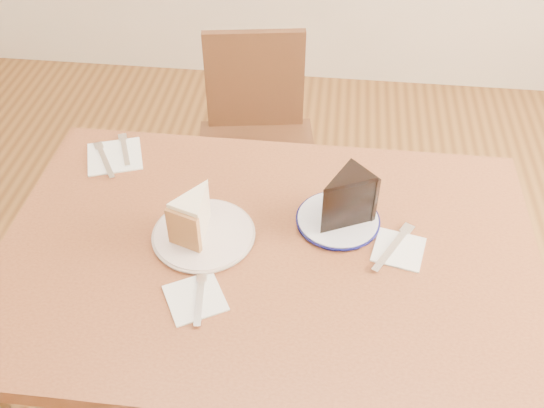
{
  "coord_description": "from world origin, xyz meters",
  "views": [
    {
      "loc": [
        0.12,
        -0.91,
        1.74
      ],
      "look_at": [
        -0.0,
        0.1,
        0.8
      ],
      "focal_mm": 40.0,
      "sensor_mm": 36.0,
      "label": 1
    }
  ],
  "objects_px": {
    "plate_navy": "(338,220)",
    "chocolate_cake": "(342,203)",
    "table": "(267,279)",
    "chair_far": "(257,144)",
    "carrot_cake": "(197,214)",
    "plate_cream": "(204,235)"
  },
  "relations": [
    {
      "from": "plate_cream",
      "to": "carrot_cake",
      "type": "bearing_deg",
      "value": 140.37
    },
    {
      "from": "table",
      "to": "chocolate_cake",
      "type": "relative_size",
      "value": 10.0
    },
    {
      "from": "chair_far",
      "to": "carrot_cake",
      "type": "bearing_deg",
      "value": 78.68
    },
    {
      "from": "carrot_cake",
      "to": "chocolate_cake",
      "type": "xyz_separation_m",
      "value": [
        0.32,
        0.06,
        0.01
      ]
    },
    {
      "from": "plate_navy",
      "to": "chair_far",
      "type": "bearing_deg",
      "value": 113.31
    },
    {
      "from": "plate_navy",
      "to": "chocolate_cake",
      "type": "relative_size",
      "value": 1.56
    },
    {
      "from": "plate_navy",
      "to": "plate_cream",
      "type": "bearing_deg",
      "value": -164.6
    },
    {
      "from": "chocolate_cake",
      "to": "chair_far",
      "type": "bearing_deg",
      "value": -21.34
    },
    {
      "from": "chair_far",
      "to": "carrot_cake",
      "type": "xyz_separation_m",
      "value": [
        -0.03,
        -0.74,
        0.36
      ]
    },
    {
      "from": "table",
      "to": "chair_far",
      "type": "relative_size",
      "value": 1.47
    },
    {
      "from": "plate_navy",
      "to": "chocolate_cake",
      "type": "height_order",
      "value": "chocolate_cake"
    },
    {
      "from": "chair_far",
      "to": "chocolate_cake",
      "type": "bearing_deg",
      "value": 104.04
    },
    {
      "from": "chair_far",
      "to": "plate_cream",
      "type": "height_order",
      "value": "chair_far"
    },
    {
      "from": "plate_navy",
      "to": "chocolate_cake",
      "type": "xyz_separation_m",
      "value": [
        0.0,
        -0.01,
        0.07
      ]
    },
    {
      "from": "chair_far",
      "to": "table",
      "type": "bearing_deg",
      "value": 90.6
    },
    {
      "from": "table",
      "to": "plate_cream",
      "type": "relative_size",
      "value": 5.37
    },
    {
      "from": "plate_cream",
      "to": "carrot_cake",
      "type": "relative_size",
      "value": 2.08
    },
    {
      "from": "table",
      "to": "plate_navy",
      "type": "relative_size",
      "value": 6.41
    },
    {
      "from": "carrot_cake",
      "to": "plate_cream",
      "type": "bearing_deg",
      "value": -20.59
    },
    {
      "from": "chair_far",
      "to": "plate_cream",
      "type": "relative_size",
      "value": 3.65
    },
    {
      "from": "table",
      "to": "carrot_cake",
      "type": "height_order",
      "value": "carrot_cake"
    },
    {
      "from": "table",
      "to": "chair_far",
      "type": "height_order",
      "value": "chair_far"
    }
  ]
}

